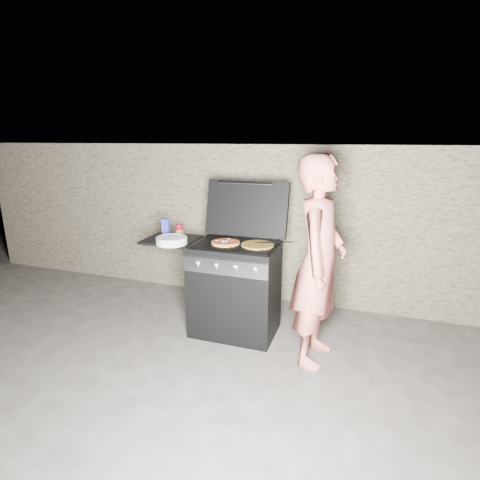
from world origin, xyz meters
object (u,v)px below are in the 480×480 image
(pizza_topped, at_px, (225,242))
(person, at_px, (319,262))
(sauce_jar, at_px, (179,230))
(gas_grill, at_px, (211,286))

(pizza_topped, distance_m, person, 0.91)
(sauce_jar, relative_size, person, 0.07)
(gas_grill, relative_size, pizza_topped, 5.04)
(sauce_jar, bearing_deg, gas_grill, -16.06)
(gas_grill, distance_m, sauce_jar, 0.65)
(gas_grill, bearing_deg, pizza_topped, -10.71)
(gas_grill, height_order, pizza_topped, pizza_topped)
(gas_grill, height_order, person, person)
(gas_grill, relative_size, person, 0.76)
(pizza_topped, relative_size, sauce_jar, 2.18)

